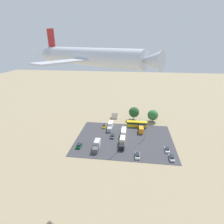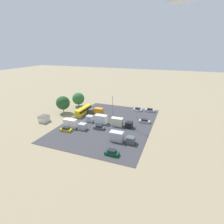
{
  "view_description": "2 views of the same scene",
  "coord_description": "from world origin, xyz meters",
  "px_view_note": "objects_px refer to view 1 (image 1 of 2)",
  "views": [
    {
      "loc": [
        -3.42,
        87.02,
        44.96
      ],
      "look_at": [
        4.07,
        27.63,
        20.87
      ],
      "focal_mm": 28.0,
      "sensor_mm": 36.0,
      "label": 1
    },
    {
      "loc": [
        60.32,
        36.51,
        28.99
      ],
      "look_at": [
        3.51,
        14.56,
        6.67
      ],
      "focal_mm": 28.0,
      "sensor_mm": 36.0,
      "label": 2
    }
  ],
  "objects_px": {
    "parked_car_1": "(172,158)",
    "parked_car_4": "(113,136)",
    "parked_car_0": "(137,155)",
    "parked_truck_0": "(141,129)",
    "parked_car_5": "(104,126)",
    "parked_car_2": "(79,146)",
    "airplane": "(92,57)",
    "parked_truck_4": "(97,145)",
    "parked_truck_3": "(122,142)",
    "parked_truck_2": "(110,126)",
    "parked_car_3": "(167,150)",
    "parked_truck_1": "(124,132)",
    "bus": "(137,124)",
    "shed_building": "(115,116)"
  },
  "relations": [
    {
      "from": "parked_car_1",
      "to": "parked_car_2",
      "type": "relative_size",
      "value": 1.09
    },
    {
      "from": "parked_truck_1",
      "to": "parked_truck_3",
      "type": "height_order",
      "value": "parked_truck_1"
    },
    {
      "from": "shed_building",
      "to": "parked_truck_3",
      "type": "distance_m",
      "value": 32.09
    },
    {
      "from": "parked_car_2",
      "to": "airplane",
      "type": "relative_size",
      "value": 0.13
    },
    {
      "from": "parked_car_2",
      "to": "airplane",
      "type": "bearing_deg",
      "value": 119.74
    },
    {
      "from": "parked_car_3",
      "to": "parked_truck_4",
      "type": "distance_m",
      "value": 31.34
    },
    {
      "from": "parked_car_0",
      "to": "parked_car_2",
      "type": "height_order",
      "value": "parked_car_2"
    },
    {
      "from": "parked_truck_1",
      "to": "parked_truck_2",
      "type": "height_order",
      "value": "parked_truck_1"
    },
    {
      "from": "parked_truck_0",
      "to": "parked_truck_4",
      "type": "height_order",
      "value": "parked_truck_4"
    },
    {
      "from": "parked_truck_3",
      "to": "airplane",
      "type": "distance_m",
      "value": 49.01
    },
    {
      "from": "parked_truck_2",
      "to": "airplane",
      "type": "height_order",
      "value": "airplane"
    },
    {
      "from": "parked_car_4",
      "to": "parked_truck_0",
      "type": "height_order",
      "value": "parked_truck_0"
    },
    {
      "from": "shed_building",
      "to": "parked_truck_2",
      "type": "distance_m",
      "value": 15.0
    },
    {
      "from": "airplane",
      "to": "parked_car_0",
      "type": "bearing_deg",
      "value": 175.5
    },
    {
      "from": "parked_car_2",
      "to": "parked_car_5",
      "type": "height_order",
      "value": "parked_car_2"
    },
    {
      "from": "parked_car_2",
      "to": "parked_truck_4",
      "type": "relative_size",
      "value": 0.48
    },
    {
      "from": "bus",
      "to": "airplane",
      "type": "distance_m",
      "value": 63.68
    },
    {
      "from": "parked_car_0",
      "to": "airplane",
      "type": "height_order",
      "value": "airplane"
    },
    {
      "from": "parked_truck_0",
      "to": "airplane",
      "type": "relative_size",
      "value": 0.22
    },
    {
      "from": "parked_car_5",
      "to": "airplane",
      "type": "xyz_separation_m",
      "value": [
        -5.25,
        44.95,
        40.92
      ]
    },
    {
      "from": "shed_building",
      "to": "parked_car_2",
      "type": "relative_size",
      "value": 0.98
    },
    {
      "from": "parked_car_4",
      "to": "parked_car_5",
      "type": "height_order",
      "value": "parked_car_4"
    },
    {
      "from": "parked_car_0",
      "to": "parked_truck_1",
      "type": "bearing_deg",
      "value": -68.99
    },
    {
      "from": "parked_car_0",
      "to": "parked_truck_0",
      "type": "xyz_separation_m",
      "value": [
        -2.15,
        -22.88,
        0.68
      ]
    },
    {
      "from": "parked_car_3",
      "to": "parked_truck_0",
      "type": "xyz_separation_m",
      "value": [
        10.89,
        -16.95,
        0.66
      ]
    },
    {
      "from": "parked_car_1",
      "to": "parked_truck_4",
      "type": "distance_m",
      "value": 32.46
    },
    {
      "from": "parked_truck_1",
      "to": "parked_truck_2",
      "type": "distance_m",
      "value": 10.18
    },
    {
      "from": "parked_car_1",
      "to": "parked_truck_3",
      "type": "xyz_separation_m",
      "value": [
        20.88,
        -7.97,
        0.79
      ]
    },
    {
      "from": "parked_car_1",
      "to": "parked_car_3",
      "type": "height_order",
      "value": "parked_car_1"
    },
    {
      "from": "airplane",
      "to": "parked_truck_2",
      "type": "bearing_deg",
      "value": -148.4
    },
    {
      "from": "parked_car_3",
      "to": "parked_truck_4",
      "type": "bearing_deg",
      "value": -177.07
    },
    {
      "from": "parked_car_1",
      "to": "parked_car_2",
      "type": "distance_m",
      "value": 40.65
    },
    {
      "from": "parked_car_5",
      "to": "parked_truck_2",
      "type": "distance_m",
      "value": 3.86
    },
    {
      "from": "parked_car_3",
      "to": "parked_car_0",
      "type": "bearing_deg",
      "value": -155.53
    },
    {
      "from": "parked_truck_3",
      "to": "parked_truck_0",
      "type": "bearing_deg",
      "value": -121.65
    },
    {
      "from": "shed_building",
      "to": "parked_truck_1",
      "type": "distance_m",
      "value": 22.62
    },
    {
      "from": "shed_building",
      "to": "bus",
      "type": "height_order",
      "value": "bus"
    },
    {
      "from": "bus",
      "to": "parked_car_2",
      "type": "relative_size",
      "value": 2.85
    },
    {
      "from": "parked_car_1",
      "to": "parked_car_4",
      "type": "height_order",
      "value": "parked_car_1"
    },
    {
      "from": "bus",
      "to": "parked_car_0",
      "type": "bearing_deg",
      "value": 0.14
    },
    {
      "from": "parked_car_1",
      "to": "parked_truck_4",
      "type": "height_order",
      "value": "parked_truck_4"
    },
    {
      "from": "shed_building",
      "to": "parked_car_4",
      "type": "xyz_separation_m",
      "value": [
        -1.62,
        24.61,
        -0.53
      ]
    },
    {
      "from": "parked_car_1",
      "to": "parked_truck_0",
      "type": "height_order",
      "value": "parked_truck_0"
    },
    {
      "from": "bus",
      "to": "parked_truck_3",
      "type": "distance_m",
      "value": 21.52
    },
    {
      "from": "parked_car_3",
      "to": "parked_car_5",
      "type": "bearing_deg",
      "value": 147.97
    },
    {
      "from": "parked_truck_4",
      "to": "parked_car_2",
      "type": "bearing_deg",
      "value": 1.29
    },
    {
      "from": "bus",
      "to": "airplane",
      "type": "bearing_deg",
      "value": -15.17
    },
    {
      "from": "parked_car_4",
      "to": "parked_truck_0",
      "type": "distance_m",
      "value": 16.57
    },
    {
      "from": "parked_truck_1",
      "to": "parked_car_0",
      "type": "bearing_deg",
      "value": -68.99
    },
    {
      "from": "parked_car_5",
      "to": "parked_truck_0",
      "type": "height_order",
      "value": "parked_truck_0"
    }
  ]
}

